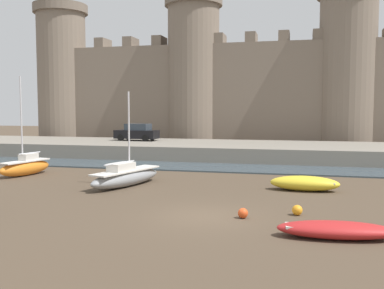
{
  "coord_description": "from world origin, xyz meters",
  "views": [
    {
      "loc": [
        3.8,
        -17.42,
        4.37
      ],
      "look_at": [
        -1.71,
        4.87,
        2.5
      ],
      "focal_mm": 42.0,
      "sensor_mm": 36.0,
      "label": 1
    }
  ],
  "objects_px": {
    "sailboat_midflat_right": "(25,166)",
    "rowboat_foreground_right": "(305,183)",
    "sailboat_foreground_left": "(126,176)",
    "mooring_buoy_near_channel": "(243,213)",
    "mooring_buoy_off_centre": "(297,210)",
    "car_quay_east": "(137,132)",
    "rowboat_midflat_left": "(336,229)"
  },
  "relations": [
    {
      "from": "rowboat_midflat_left",
      "to": "car_quay_east",
      "type": "height_order",
      "value": "car_quay_east"
    },
    {
      "from": "sailboat_foreground_left",
      "to": "car_quay_east",
      "type": "distance_m",
      "value": 18.24
    },
    {
      "from": "car_quay_east",
      "to": "sailboat_midflat_right",
      "type": "bearing_deg",
      "value": -97.58
    },
    {
      "from": "rowboat_midflat_left",
      "to": "mooring_buoy_off_centre",
      "type": "relative_size",
      "value": 9.46
    },
    {
      "from": "sailboat_midflat_right",
      "to": "rowboat_foreground_right",
      "type": "relative_size",
      "value": 1.75
    },
    {
      "from": "mooring_buoy_near_channel",
      "to": "rowboat_midflat_left",
      "type": "bearing_deg",
      "value": -30.54
    },
    {
      "from": "sailboat_midflat_right",
      "to": "car_quay_east",
      "type": "xyz_separation_m",
      "value": [
        2.0,
        15.0,
        1.43
      ]
    },
    {
      "from": "rowboat_midflat_left",
      "to": "mooring_buoy_near_channel",
      "type": "distance_m",
      "value": 3.94
    },
    {
      "from": "sailboat_midflat_right",
      "to": "mooring_buoy_off_centre",
      "type": "xyz_separation_m",
      "value": [
        17.29,
        -6.93,
        -0.39
      ]
    },
    {
      "from": "rowboat_foreground_right",
      "to": "sailboat_midflat_right",
      "type": "bearing_deg",
      "value": 176.05
    },
    {
      "from": "sailboat_foreground_left",
      "to": "mooring_buoy_near_channel",
      "type": "xyz_separation_m",
      "value": [
        7.32,
        -5.75,
        -0.34
      ]
    },
    {
      "from": "mooring_buoy_off_centre",
      "to": "car_quay_east",
      "type": "relative_size",
      "value": 0.1
    },
    {
      "from": "sailboat_foreground_left",
      "to": "mooring_buoy_off_centre",
      "type": "relative_size",
      "value": 13.37
    },
    {
      "from": "mooring_buoy_near_channel",
      "to": "sailboat_foreground_left",
      "type": "bearing_deg",
      "value": 141.86
    },
    {
      "from": "sailboat_foreground_left",
      "to": "mooring_buoy_off_centre",
      "type": "xyz_separation_m",
      "value": [
        9.41,
        -4.73,
        -0.34
      ]
    },
    {
      "from": "sailboat_foreground_left",
      "to": "mooring_buoy_off_centre",
      "type": "height_order",
      "value": "sailboat_foreground_left"
    },
    {
      "from": "sailboat_midflat_right",
      "to": "rowboat_foreground_right",
      "type": "bearing_deg",
      "value": -3.95
    },
    {
      "from": "mooring_buoy_near_channel",
      "to": "rowboat_foreground_right",
      "type": "bearing_deg",
      "value": 70.48
    },
    {
      "from": "mooring_buoy_near_channel",
      "to": "mooring_buoy_off_centre",
      "type": "bearing_deg",
      "value": 26.12
    },
    {
      "from": "mooring_buoy_off_centre",
      "to": "car_quay_east",
      "type": "distance_m",
      "value": 26.8
    },
    {
      "from": "rowboat_foreground_right",
      "to": "mooring_buoy_near_channel",
      "type": "distance_m",
      "value": 7.15
    },
    {
      "from": "sailboat_foreground_left",
      "to": "mooring_buoy_near_channel",
      "type": "relative_size",
      "value": 13.9
    },
    {
      "from": "sailboat_midflat_right",
      "to": "mooring_buoy_off_centre",
      "type": "relative_size",
      "value": 15.02
    },
    {
      "from": "sailboat_midflat_right",
      "to": "car_quay_east",
      "type": "bearing_deg",
      "value": 82.42
    },
    {
      "from": "sailboat_foreground_left",
      "to": "mooring_buoy_near_channel",
      "type": "bearing_deg",
      "value": -38.14
    },
    {
      "from": "rowboat_midflat_left",
      "to": "mooring_buoy_near_channel",
      "type": "height_order",
      "value": "rowboat_midflat_left"
    },
    {
      "from": "rowboat_midflat_left",
      "to": "rowboat_foreground_right",
      "type": "relative_size",
      "value": 1.1
    },
    {
      "from": "rowboat_midflat_left",
      "to": "sailboat_midflat_right",
      "type": "bearing_deg",
      "value": 151.84
    },
    {
      "from": "rowboat_foreground_right",
      "to": "rowboat_midflat_left",
      "type": "bearing_deg",
      "value": -83.45
    },
    {
      "from": "mooring_buoy_off_centre",
      "to": "car_quay_east",
      "type": "bearing_deg",
      "value": 124.89
    },
    {
      "from": "rowboat_foreground_right",
      "to": "mooring_buoy_off_centre",
      "type": "relative_size",
      "value": 8.58
    },
    {
      "from": "rowboat_midflat_left",
      "to": "mooring_buoy_near_channel",
      "type": "bearing_deg",
      "value": 149.46
    }
  ]
}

